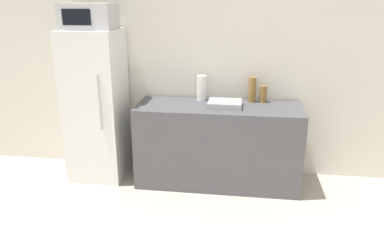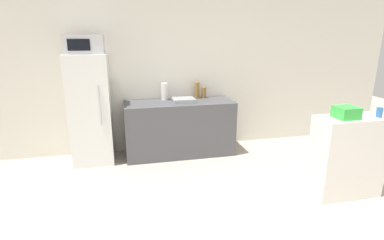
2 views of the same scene
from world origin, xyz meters
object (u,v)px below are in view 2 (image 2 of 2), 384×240
refrigerator (91,110)px  bottle_short (204,93)px  bottle_tall (197,90)px  microwave (84,44)px  basket (346,113)px  jar (379,112)px  paper_towel_roll (164,92)px

refrigerator → bottle_short: size_ratio=9.13×
refrigerator → bottle_tall: refrigerator is taller
microwave → bottle_short: size_ratio=2.96×
microwave → basket: 3.54m
refrigerator → jar: bearing=-28.3°
refrigerator → basket: 3.48m
bottle_short → basket: 2.30m
basket → paper_towel_roll: size_ratio=0.87×
bottle_short → paper_towel_roll: (-0.67, -0.01, 0.05)m
microwave → paper_towel_roll: size_ratio=1.94×
bottle_tall → paper_towel_roll: bearing=-179.1°
refrigerator → jar: (3.39, -1.83, 0.23)m
bottle_tall → bottle_short: bearing=1.2°
paper_towel_roll → bottle_tall: bearing=0.9°
bottle_short → paper_towel_roll: paper_towel_roll is taller
microwave → bottle_short: 2.01m
bottle_tall → jar: bearing=-50.4°
bottle_short → basket: basket is taller
bottle_short → paper_towel_roll: 0.67m
jar → basket: bearing=173.7°
microwave → paper_towel_roll: microwave is taller
bottle_tall → basket: 2.36m
bottle_tall → paper_towel_roll: paper_towel_roll is taller
refrigerator → bottle_tall: 1.73m
basket → jar: 0.41m
refrigerator → bottle_tall: (1.71, 0.20, 0.19)m
bottle_short → paper_towel_roll: size_ratio=0.65×
paper_towel_roll → refrigerator: bearing=-170.4°
refrigerator → paper_towel_roll: refrigerator is taller
jar → paper_towel_roll: (-2.23, 2.02, -0.03)m
paper_towel_roll → microwave: bearing=-170.4°
refrigerator → microwave: 0.96m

